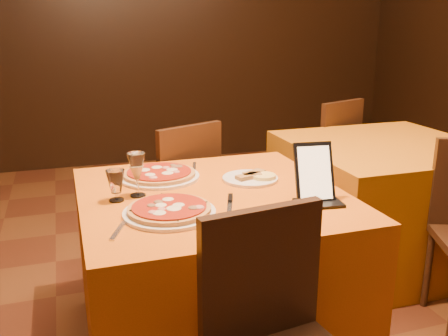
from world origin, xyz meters
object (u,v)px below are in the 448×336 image
object	(u,v)px
chair_main_far	(172,196)
chair_side_far	(320,157)
side_table	(382,202)
water_glass	(116,186)
main_table	(212,271)
tablet	(314,172)
pizza_near	(169,211)
wine_glass	(137,174)
pizza_far	(159,175)

from	to	relation	value
chair_main_far	chair_side_far	world-z (taller)	same
side_table	water_glass	xyz separation A→B (m)	(-1.66, -0.51, 0.44)
main_table	side_table	distance (m)	1.37
tablet	pizza_near	bearing A→B (deg)	-176.03
chair_side_far	chair_main_far	bearing A→B (deg)	1.52
side_table	chair_main_far	bearing A→B (deg)	166.70
main_table	wine_glass	xyz separation A→B (m)	(-0.31, 0.05, 0.47)
chair_main_far	chair_side_far	distance (m)	1.36
pizza_near	tablet	xyz separation A→B (m)	(0.59, -0.03, 0.10)
side_table	chair_main_far	xyz separation A→B (m)	(-1.26, 0.30, 0.08)
chair_side_far	pizza_far	size ratio (longest dim) A/B	2.44
side_table	tablet	world-z (taller)	tablet
wine_glass	water_glass	bearing A→B (deg)	-161.04
tablet	pizza_far	bearing A→B (deg)	144.47
main_table	chair_main_far	world-z (taller)	chair_main_far
main_table	chair_side_far	xyz separation A→B (m)	(1.26, 1.34, 0.08)
wine_glass	water_glass	distance (m)	0.10
chair_side_far	pizza_far	bearing A→B (deg)	16.36
pizza_far	wine_glass	xyz separation A→B (m)	(-0.13, -0.22, 0.08)
chair_side_far	tablet	world-z (taller)	tablet
side_table	pizza_far	world-z (taller)	pizza_far
water_glass	pizza_near	bearing A→B (deg)	-51.22
main_table	water_glass	size ratio (longest dim) A/B	8.46
pizza_far	wine_glass	bearing A→B (deg)	-121.63
pizza_far	tablet	xyz separation A→B (m)	(0.54, -0.49, 0.10)
wine_glass	tablet	distance (m)	0.73
chair_main_far	wine_glass	bearing A→B (deg)	45.76
chair_main_far	wine_glass	size ratio (longest dim) A/B	4.79
main_table	tablet	size ratio (longest dim) A/B	4.51
pizza_far	water_glass	size ratio (longest dim) A/B	2.87
chair_main_far	pizza_near	bearing A→B (deg)	54.86
main_table	wine_glass	world-z (taller)	wine_glass
wine_glass	pizza_far	bearing A→B (deg)	58.37
pizza_far	water_glass	bearing A→B (deg)	-132.21
chair_main_far	main_table	bearing A→B (deg)	67.21
pizza_near	water_glass	distance (m)	0.28
tablet	main_table	bearing A→B (deg)	155.49
chair_main_far	pizza_far	world-z (taller)	chair_main_far
wine_glass	tablet	size ratio (longest dim) A/B	0.78
chair_main_far	pizza_far	distance (m)	0.67
chair_side_far	tablet	distance (m)	1.84
main_table	pizza_near	size ratio (longest dim) A/B	3.12
side_table	pizza_near	world-z (taller)	pizza_near
wine_glass	water_glass	size ratio (longest dim) A/B	1.46
chair_main_far	pizza_near	distance (m)	1.09
main_table	tablet	distance (m)	0.65
chair_side_far	pizza_far	world-z (taller)	chair_side_far
side_table	water_glass	bearing A→B (deg)	-162.90
main_table	wine_glass	bearing A→B (deg)	170.22
chair_side_far	pizza_near	size ratio (longest dim) A/B	2.58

